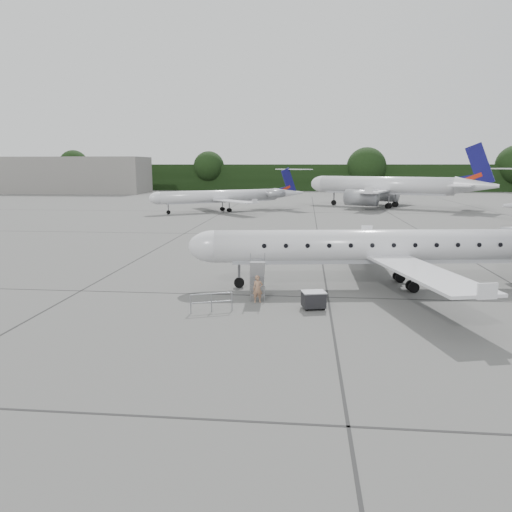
# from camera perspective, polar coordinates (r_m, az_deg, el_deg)

# --- Properties ---
(ground) EXTENTS (320.00, 320.00, 0.00)m
(ground) POSITION_cam_1_polar(r_m,az_deg,el_deg) (27.47, 16.64, -6.27)
(ground) COLOR #5C5C5A
(ground) RESTS_ON ground
(treeline) EXTENTS (260.00, 4.00, 8.00)m
(treeline) POSITION_cam_1_polar(r_m,az_deg,el_deg) (155.99, 7.77, 8.87)
(treeline) COLOR black
(treeline) RESTS_ON ground
(terminal_building) EXTENTS (40.00, 14.00, 10.00)m
(terminal_building) POSITION_cam_1_polar(r_m,az_deg,el_deg) (150.52, -19.96, 8.69)
(terminal_building) COLOR slate
(terminal_building) RESTS_ON ground
(main_regional_jet) EXTENTS (30.97, 24.07, 7.32)m
(main_regional_jet) POSITION_cam_1_polar(r_m,az_deg,el_deg) (32.43, 15.28, 2.91)
(main_regional_jet) COLOR silver
(main_regional_jet) RESTS_ON ground
(airstair) EXTENTS (1.13, 2.35, 2.30)m
(airstair) POSITION_cam_1_polar(r_m,az_deg,el_deg) (29.32, 0.12, -2.47)
(airstair) COLOR silver
(airstair) RESTS_ON ground
(passenger) EXTENTS (0.63, 0.49, 1.55)m
(passenger) POSITION_cam_1_polar(r_m,az_deg,el_deg) (28.16, 0.20, -3.78)
(passenger) COLOR #976D52
(passenger) RESTS_ON ground
(safety_railing) EXTENTS (2.09, 0.85, 1.00)m
(safety_railing) POSITION_cam_1_polar(r_m,az_deg,el_deg) (26.48, -5.11, -5.36)
(safety_railing) COLOR gray
(safety_railing) RESTS_ON ground
(baggage_cart) EXTENTS (1.38, 1.21, 1.03)m
(baggage_cart) POSITION_cam_1_polar(r_m,az_deg,el_deg) (27.13, 6.59, -4.98)
(baggage_cart) COLOR black
(baggage_cart) RESTS_ON ground
(bg_narrowbody) EXTENTS (38.15, 34.09, 11.28)m
(bg_narrowbody) POSITION_cam_1_polar(r_m,az_deg,el_deg) (95.48, 14.50, 8.78)
(bg_narrowbody) COLOR silver
(bg_narrowbody) RESTS_ON ground
(bg_regional_left) EXTENTS (33.70, 31.89, 7.17)m
(bg_regional_left) POSITION_cam_1_polar(r_m,az_deg,el_deg) (84.06, -4.11, 7.51)
(bg_regional_left) COLOR silver
(bg_regional_left) RESTS_ON ground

